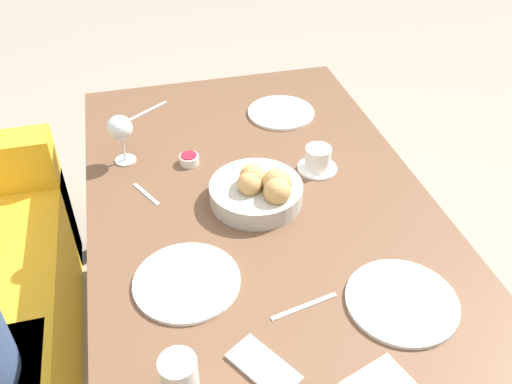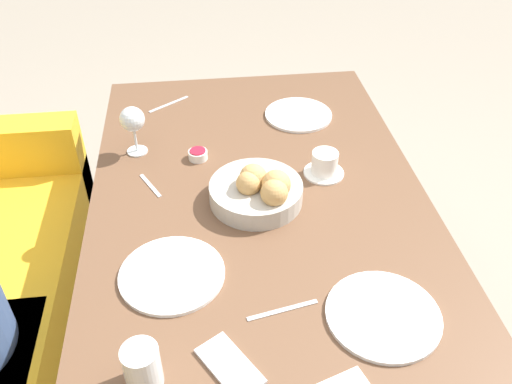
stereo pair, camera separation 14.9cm
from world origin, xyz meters
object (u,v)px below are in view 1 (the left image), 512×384
spoon_coffee (146,194)px  cell_phone (263,367)px  plate_far_center (187,281)px  coffee_cup (318,160)px  jam_bowl_berry (189,159)px  fork_silver (304,306)px  knife_silver (148,110)px  plate_near_left (402,301)px  plate_near_right (281,113)px  water_tumbler (179,378)px  wine_glass (120,130)px  bread_basket (259,190)px

spoon_coffee → cell_phone: cell_phone is taller
plate_far_center → spoon_coffee: size_ratio=2.18×
coffee_cup → jam_bowl_berry: coffee_cup is taller
cell_phone → fork_silver: bearing=-44.5°
knife_silver → spoon_coffee: (-0.47, 0.05, 0.00)m
knife_silver → plate_near_left: bearing=-154.9°
plate_near_right → water_tumbler: size_ratio=2.27×
plate_near_left → cell_phone: 0.36m
plate_far_center → cell_phone: 0.29m
knife_silver → wine_glass: bearing=161.6°
coffee_cup → plate_near_left: bearing=-178.4°
bread_basket → wine_glass: wine_glass is taller
plate_near_right → jam_bowl_berry: 0.41m
wine_glass → coffee_cup: size_ratio=1.30×
plate_far_center → jam_bowl_berry: size_ratio=4.29×
plate_near_right → fork_silver: plate_near_right is taller
coffee_cup → fork_silver: coffee_cup is taller
knife_silver → jam_bowl_berry: bearing=-165.3°
plate_near_right → jam_bowl_berry: bearing=121.4°
bread_basket → knife_silver: 0.64m
plate_far_center → knife_silver: (0.83, 0.01, -0.00)m
jam_bowl_berry → knife_silver: 0.36m
bread_basket → water_tumbler: bread_basket is taller
plate_near_left → plate_near_right: bearing=1.9°
plate_near_left → spoon_coffee: bearing=44.3°
plate_near_left → fork_silver: 0.22m
jam_bowl_berry → cell_phone: 0.75m
cell_phone → wine_glass: bearing=15.5°
plate_far_center → cell_phone: (-0.26, -0.12, -0.00)m
plate_near_left → jam_bowl_berry: 0.76m
wine_glass → fork_silver: (-0.68, -0.35, -0.11)m
plate_near_right → fork_silver: (-0.83, 0.19, -0.00)m
bread_basket → plate_near_left: 0.48m
wine_glass → jam_bowl_berry: size_ratio=2.65×
coffee_cup → cell_phone: size_ratio=0.72×
bread_basket → plate_near_right: size_ratio=1.12×
coffee_cup → spoon_coffee: (0.00, 0.51, -0.03)m
plate_near_right → jam_bowl_berry: (-0.22, 0.35, 0.01)m
bread_basket → cell_phone: 0.53m
water_tumbler → jam_bowl_berry: size_ratio=1.72×
bread_basket → water_tumbler: bearing=151.1°
plate_near_right → spoon_coffee: 0.60m
jam_bowl_berry → plate_near_right: bearing=-58.6°
jam_bowl_berry → wine_glass: bearing=72.2°
plate_near_right → coffee_cup: size_ratio=1.92×
plate_near_left → water_tumbler: 0.53m
wine_glass → plate_near_right: bearing=-74.0°
fork_silver → cell_phone: (-0.13, 0.13, 0.00)m
bread_basket → cell_phone: (-0.51, 0.12, -0.04)m
spoon_coffee → knife_silver: bearing=-6.1°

